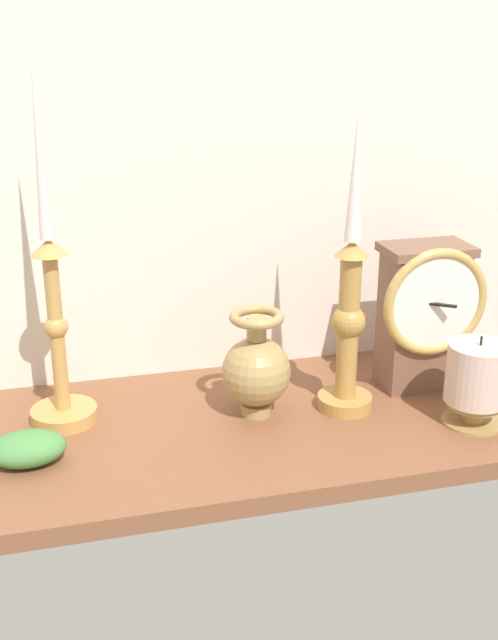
{
  "coord_description": "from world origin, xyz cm",
  "views": [
    {
      "loc": [
        -26.71,
        -88.9,
        48.72
      ],
      "look_at": [
        -3.67,
        0.0,
        14.0
      ],
      "focal_mm": 43.93,
      "sensor_mm": 36.0,
      "label": 1
    }
  ],
  "objects_px": {
    "candlestick_tall_center": "(350,313)",
    "candlestick_tall_left": "(55,318)",
    "mantel_clock": "(424,313)",
    "brass_vase_bulbous": "(256,368)",
    "pillar_candle_front": "(477,380)"
  },
  "relations": [
    {
      "from": "mantel_clock",
      "to": "brass_vase_bulbous",
      "type": "height_order",
      "value": "mantel_clock"
    },
    {
      "from": "mantel_clock",
      "to": "candlestick_tall_left",
      "type": "xyz_separation_m",
      "value": [
        -0.5,
        0.02,
        0.03
      ]
    },
    {
      "from": "mantel_clock",
      "to": "candlestick_tall_center",
      "type": "distance_m",
      "value": 0.14
    },
    {
      "from": "candlestick_tall_center",
      "to": "candlestick_tall_left",
      "type": "bearing_deg",
      "value": 170.92
    },
    {
      "from": "candlestick_tall_center",
      "to": "pillar_candle_front",
      "type": "distance_m",
      "value": 0.18
    },
    {
      "from": "pillar_candle_front",
      "to": "brass_vase_bulbous",
      "type": "bearing_deg",
      "value": 160.64
    },
    {
      "from": "candlestick_tall_center",
      "to": "pillar_candle_front",
      "type": "height_order",
      "value": "candlestick_tall_center"
    },
    {
      "from": "mantel_clock",
      "to": "pillar_candle_front",
      "type": "height_order",
      "value": "mantel_clock"
    },
    {
      "from": "candlestick_tall_center",
      "to": "brass_vase_bulbous",
      "type": "bearing_deg",
      "value": 172.95
    },
    {
      "from": "candlestick_tall_left",
      "to": "candlestick_tall_center",
      "type": "distance_m",
      "value": 0.37
    },
    {
      "from": "pillar_candle_front",
      "to": "candlestick_tall_left",
      "type": "bearing_deg",
      "value": 165.02
    },
    {
      "from": "candlestick_tall_left",
      "to": "brass_vase_bulbous",
      "type": "xyz_separation_m",
      "value": [
        0.25,
        -0.04,
        -0.08
      ]
    },
    {
      "from": "candlestick_tall_center",
      "to": "brass_vase_bulbous",
      "type": "height_order",
      "value": "candlestick_tall_center"
    },
    {
      "from": "candlestick_tall_left",
      "to": "pillar_candle_front",
      "type": "xyz_separation_m",
      "value": [
        0.52,
        -0.14,
        -0.08
      ]
    },
    {
      "from": "mantel_clock",
      "to": "brass_vase_bulbous",
      "type": "xyz_separation_m",
      "value": [
        -0.25,
        -0.03,
        -0.04
      ]
    }
  ]
}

